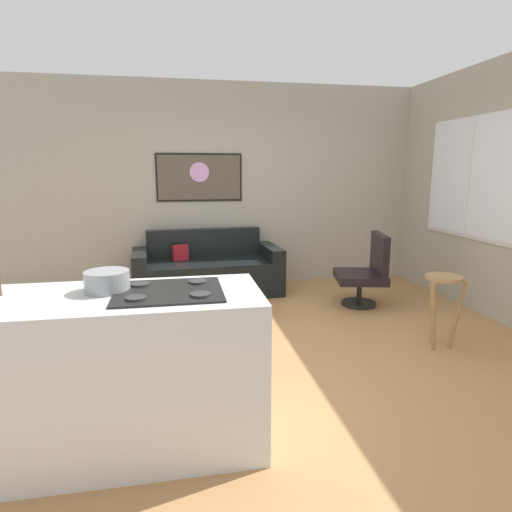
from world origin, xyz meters
TOP-DOWN VIEW (x-y plane):
  - ground at (0.00, 0.00)m, footprint 6.40×6.40m
  - back_wall at (0.00, 2.42)m, footprint 6.40×0.05m
  - right_wall at (2.62, 0.30)m, footprint 0.05×6.40m
  - couch at (-0.42, 1.94)m, footprint 1.96×0.94m
  - coffee_table at (-0.51, 0.96)m, footprint 1.04×0.55m
  - armchair at (1.44, 1.08)m, footprint 0.68×0.70m
  - bar_stool at (1.57, -0.22)m, footprint 0.37×0.37m
  - kitchen_counter at (-1.14, -1.19)m, footprint 1.63×0.71m
  - mixing_bowl at (-1.19, -1.10)m, footprint 0.25×0.25m
  - wall_painting at (-0.47, 2.38)m, footprint 1.17×0.03m
  - window at (2.59, 0.90)m, footprint 0.03×1.56m

SIDE VIEW (x-z plane):
  - ground at x=0.00m, z-range -0.04..0.00m
  - couch at x=-0.42m, z-range -0.12..0.71m
  - coffee_table at x=-0.51m, z-range 0.17..0.58m
  - armchair at x=1.44m, z-range -0.02..0.86m
  - kitchen_counter at x=-1.14m, z-range -0.01..0.95m
  - bar_stool at x=1.57m, z-range 0.19..0.87m
  - mixing_bowl at x=-1.19m, z-range 0.93..1.05m
  - back_wall at x=0.00m, z-range 0.00..2.80m
  - right_wall at x=2.62m, z-range 0.00..2.80m
  - wall_painting at x=-0.47m, z-range 1.20..1.85m
  - window at x=2.59m, z-range 0.83..2.23m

